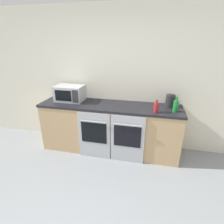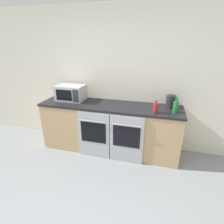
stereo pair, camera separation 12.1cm
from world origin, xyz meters
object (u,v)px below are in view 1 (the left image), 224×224
at_px(oven_left, 94,136).
at_px(oven_right, 127,139).
at_px(microwave, 70,93).
at_px(bottle_green, 176,106).
at_px(kettle, 170,101).
at_px(bottle_red, 156,108).

bearing_deg(oven_left, oven_right, 0.00).
bearing_deg(oven_left, microwave, 146.27).
height_order(bottle_green, kettle, bottle_green).
relative_size(bottle_red, kettle, 0.93).
relative_size(bottle_green, kettle, 1.13).
xyz_separation_m(oven_right, bottle_red, (0.42, 0.13, 0.56)).
bearing_deg(microwave, bottle_green, -5.00).
bearing_deg(oven_right, microwave, 161.42).
xyz_separation_m(bottle_red, kettle, (0.24, 0.32, 0.03)).
bearing_deg(microwave, oven_left, -33.73).
relative_size(microwave, bottle_green, 2.07).
xyz_separation_m(bottle_red, bottle_green, (0.31, 0.10, 0.02)).
distance_m(oven_left, oven_right, 0.59).
xyz_separation_m(bottle_green, kettle, (-0.06, 0.23, 0.01)).
bearing_deg(oven_left, kettle, 19.98).
distance_m(oven_right, bottle_green, 0.96).
height_order(oven_right, bottle_red, bottle_red).
relative_size(oven_left, kettle, 3.90).
relative_size(oven_left, oven_right, 1.00).
height_order(oven_right, microwave, microwave).
relative_size(oven_left, bottle_red, 4.18).
bearing_deg(microwave, oven_right, -18.58).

